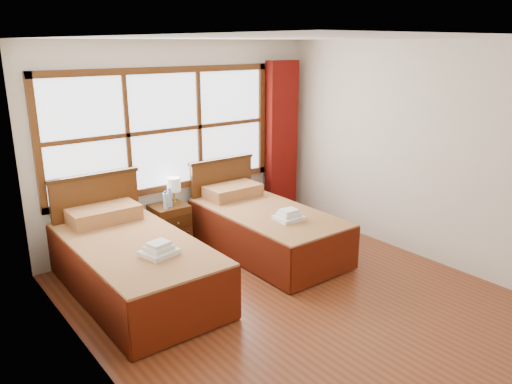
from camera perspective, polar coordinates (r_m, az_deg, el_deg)
floor at (r=5.30m, az=4.43°, el=-12.22°), size 4.50×4.50×0.00m
ceiling at (r=4.64m, az=5.18°, el=17.13°), size 4.50×4.50×0.00m
wall_back at (r=6.60m, az=-8.54°, el=5.53°), size 4.00×0.00×4.00m
wall_left at (r=3.82m, az=-18.07°, el=-3.45°), size 0.00×4.50×4.50m
wall_right at (r=6.30m, az=18.39°, el=4.32°), size 0.00×4.50×4.50m
window at (r=6.42m, az=-10.40°, el=6.93°), size 3.16×0.06×1.56m
curtain at (r=7.41m, az=2.92°, el=5.89°), size 0.50×0.16×2.30m
bed_left at (r=5.47m, az=-13.92°, el=-7.81°), size 1.14×2.21×1.11m
bed_right at (r=6.32m, az=0.95°, el=-4.07°), size 1.07×2.09×1.04m
nightstand at (r=6.49m, az=-9.79°, el=-3.97°), size 0.44×0.44×0.59m
towels_left at (r=4.93m, az=-11.03°, el=-6.50°), size 0.37×0.34×0.13m
towels_right at (r=5.88m, az=3.79°, el=-2.73°), size 0.33×0.29×0.13m
lamp at (r=6.39m, az=-9.38°, el=0.76°), size 0.17×0.17×0.34m
bottle_near at (r=6.23m, az=-10.30°, el=-1.01°), size 0.06×0.06×0.23m
bottle_far at (r=6.32m, az=-9.82°, el=-0.73°), size 0.06×0.06×0.24m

